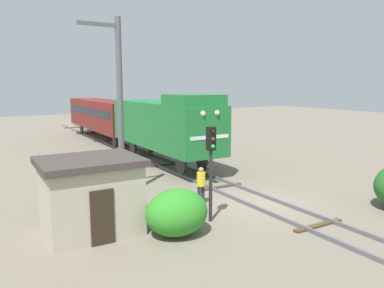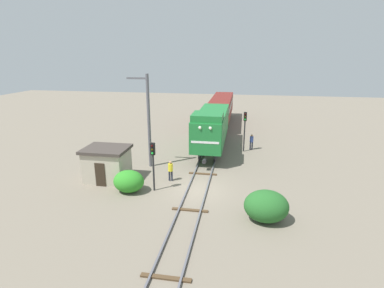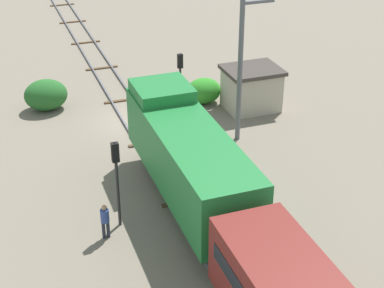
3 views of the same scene
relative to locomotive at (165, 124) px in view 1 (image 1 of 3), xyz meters
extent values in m
plane|color=#756B5B|center=(0.00, -9.69, -2.77)|extent=(113.76, 113.76, 0.00)
cube|color=#595960|center=(-0.72, -9.69, -2.69)|extent=(0.10, 75.84, 0.16)
cube|color=#595960|center=(0.72, -9.69, -2.69)|extent=(0.10, 75.84, 0.16)
cube|color=#4C3823|center=(0.00, -12.85, -2.73)|extent=(2.40, 0.24, 0.09)
cube|color=#4C3823|center=(0.00, -6.53, -2.73)|extent=(2.40, 0.24, 0.09)
cube|color=#4C3823|center=(0.00, -0.21, -2.73)|extent=(2.40, 0.24, 0.09)
cube|color=#4C3823|center=(0.00, 6.11, -2.73)|extent=(2.40, 0.24, 0.09)
cube|color=#4C3823|center=(0.00, 12.43, -2.73)|extent=(2.40, 0.24, 0.09)
cube|color=#4C3823|center=(0.00, 18.75, -2.73)|extent=(2.40, 0.24, 0.09)
cube|color=#4C3823|center=(0.00, 25.07, -2.73)|extent=(2.40, 0.24, 0.09)
cube|color=#1E7233|center=(0.00, 0.24, -0.06)|extent=(2.90, 11.00, 2.90)
cube|color=#1E7233|center=(0.00, -3.66, 1.69)|extent=(2.75, 2.80, 0.60)
cube|color=#1E7233|center=(0.00, -5.31, -0.06)|extent=(2.84, 0.10, 2.84)
cube|color=white|center=(0.00, -5.35, -0.26)|extent=(2.46, 0.06, 0.20)
sphere|color=white|center=(-0.45, -5.36, 1.04)|extent=(0.28, 0.28, 0.28)
sphere|color=white|center=(0.45, -5.36, 1.04)|extent=(0.28, 0.28, 0.28)
cylinder|color=#262628|center=(0.00, -5.61, -1.91)|extent=(0.36, 0.50, 0.36)
cylinder|color=#262628|center=(-0.72, -3.46, -2.06)|extent=(0.18, 1.10, 1.10)
cylinder|color=#262628|center=(0.72, -3.46, -2.06)|extent=(0.18, 1.10, 1.10)
cylinder|color=#262628|center=(-0.72, 3.94, -2.06)|extent=(0.18, 1.10, 1.10)
cylinder|color=#262628|center=(0.72, 3.94, -2.06)|extent=(0.18, 1.10, 1.10)
cube|color=maroon|center=(0.00, 13.34, -0.30)|extent=(2.80, 14.00, 2.70)
cube|color=black|center=(0.00, 13.34, 0.05)|extent=(2.84, 12.88, 0.64)
cylinder|color=#262628|center=(-0.72, 7.94, -2.13)|extent=(0.16, 0.96, 0.96)
cylinder|color=#262628|center=(0.72, 7.94, -2.13)|extent=(0.16, 0.96, 0.96)
cylinder|color=#262628|center=(-0.72, 18.74, -2.13)|extent=(0.16, 0.96, 0.96)
cylinder|color=#262628|center=(0.72, 18.74, -2.13)|extent=(0.16, 0.96, 0.96)
cylinder|color=#262628|center=(-3.20, -10.28, -0.90)|extent=(0.14, 0.14, 3.74)
cube|color=black|center=(-3.20, -10.28, 0.52)|extent=(0.32, 0.24, 0.90)
sphere|color=#390606|center=(-3.20, -10.42, 0.79)|extent=(0.16, 0.16, 0.16)
sphere|color=#3C3306|center=(-3.20, -10.42, 0.51)|extent=(0.16, 0.16, 0.16)
sphere|color=green|center=(-3.20, -10.42, 0.23)|extent=(0.16, 0.16, 0.16)
cylinder|color=#262628|center=(3.40, 0.49, -0.67)|extent=(0.14, 0.14, 4.21)
cube|color=black|center=(3.40, 0.49, 0.99)|extent=(0.32, 0.24, 0.90)
sphere|color=#390606|center=(3.40, 0.35, 1.26)|extent=(0.16, 0.16, 0.16)
sphere|color=#3C3306|center=(3.40, 0.35, 0.98)|extent=(0.16, 0.16, 0.16)
sphere|color=green|center=(3.40, 0.35, 0.70)|extent=(0.16, 0.16, 0.16)
cylinder|color=#262B38|center=(-2.50, -8.30, -2.35)|extent=(0.15, 0.15, 0.85)
cylinder|color=#262B38|center=(-2.30, -8.30, -2.35)|extent=(0.15, 0.15, 0.85)
cylinder|color=yellow|center=(-2.40, -8.30, -1.61)|extent=(0.38, 0.38, 0.62)
sphere|color=tan|center=(-2.40, -8.30, -1.19)|extent=(0.23, 0.23, 0.23)
cylinder|color=#262B38|center=(4.10, 1.22, -2.35)|extent=(0.15, 0.15, 0.85)
cylinder|color=#262B38|center=(4.30, 1.22, -2.35)|extent=(0.15, 0.15, 0.85)
cylinder|color=#33478C|center=(4.20, 1.22, -1.61)|extent=(0.38, 0.38, 0.62)
sphere|color=tan|center=(4.20, 1.22, -1.19)|extent=(0.23, 0.23, 0.23)
cylinder|color=#595960|center=(-5.00, -5.38, 1.39)|extent=(0.28, 0.28, 8.32)
cube|color=#595960|center=(-5.90, -5.38, 5.15)|extent=(1.80, 0.16, 0.16)
cube|color=#B2A893|center=(-7.50, -8.95, -1.52)|extent=(3.20, 2.60, 2.50)
cube|color=#3F3833|center=(-7.50, -8.95, -0.15)|extent=(3.50, 2.90, 0.24)
cube|color=#2D2319|center=(-7.50, -10.27, -1.82)|extent=(0.80, 0.06, 1.90)
ellipsoid|color=#2E8A26|center=(-4.98, -10.81, -1.94)|extent=(2.30, 1.88, 1.67)
camera|label=1|loc=(-11.02, -21.99, 2.55)|focal=35.00mm
camera|label=2|loc=(3.10, -30.17, 7.11)|focal=28.00mm
camera|label=3|loc=(7.75, 22.12, 13.16)|focal=55.00mm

